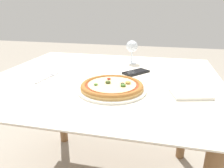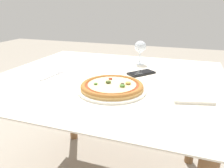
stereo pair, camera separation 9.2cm
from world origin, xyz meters
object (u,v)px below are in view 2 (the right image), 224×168
object	(u,v)px
fork	(53,75)
wine_glass_far_left	(140,48)
dining_table	(109,93)
pizza_plate	(112,87)
cell_phone	(141,73)

from	to	relation	value
fork	wine_glass_far_left	xyz separation A→B (m)	(0.37, 0.39, 0.10)
dining_table	fork	world-z (taller)	fork
pizza_plate	wine_glass_far_left	distance (m)	0.49
dining_table	wine_glass_far_left	size ratio (longest dim) A/B	8.03
dining_table	pizza_plate	world-z (taller)	pizza_plate
pizza_plate	cell_phone	xyz separation A→B (m)	(0.07, 0.28, -0.01)
fork	cell_phone	distance (m)	0.46
pizza_plate	cell_phone	distance (m)	0.29
pizza_plate	wine_glass_far_left	size ratio (longest dim) A/B	2.07
pizza_plate	fork	xyz separation A→B (m)	(-0.36, 0.09, -0.01)
dining_table	cell_phone	distance (m)	0.20
wine_glass_far_left	cell_phone	distance (m)	0.24
cell_phone	dining_table	bearing A→B (deg)	-143.62
dining_table	wine_glass_far_left	bearing A→B (deg)	73.82
pizza_plate	wine_glass_far_left	bearing A→B (deg)	88.43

